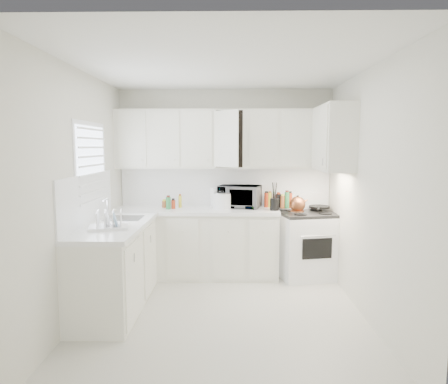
{
  "coord_description": "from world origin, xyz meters",
  "views": [
    {
      "loc": [
        0.08,
        -4.04,
        1.8
      ],
      "look_at": [
        0.0,
        0.7,
        1.25
      ],
      "focal_mm": 31.56,
      "sensor_mm": 36.0,
      "label": 1
    }
  ],
  "objects_px": {
    "tea_kettle": "(298,203)",
    "rice_cooker": "(222,200)",
    "dish_rack": "(108,218)",
    "stove": "(308,236)",
    "utensil_crock": "(274,196)",
    "microwave": "(240,194)"
  },
  "relations": [
    {
      "from": "tea_kettle",
      "to": "rice_cooker",
      "type": "bearing_deg",
      "value": 166.36
    },
    {
      "from": "rice_cooker",
      "to": "dish_rack",
      "type": "height_order",
      "value": "rice_cooker"
    },
    {
      "from": "stove",
      "to": "utensil_crock",
      "type": "xyz_separation_m",
      "value": [
        -0.48,
        -0.1,
        0.56
      ]
    },
    {
      "from": "stove",
      "to": "utensil_crock",
      "type": "relative_size",
      "value": 3.0
    },
    {
      "from": "rice_cooker",
      "to": "microwave",
      "type": "bearing_deg",
      "value": 35.32
    },
    {
      "from": "rice_cooker",
      "to": "utensil_crock",
      "type": "distance_m",
      "value": 0.72
    },
    {
      "from": "stove",
      "to": "rice_cooker",
      "type": "relative_size",
      "value": 4.64
    },
    {
      "from": "stove",
      "to": "dish_rack",
      "type": "height_order",
      "value": "dish_rack"
    },
    {
      "from": "stove",
      "to": "tea_kettle",
      "type": "height_order",
      "value": "tea_kettle"
    },
    {
      "from": "tea_kettle",
      "to": "utensil_crock",
      "type": "distance_m",
      "value": 0.32
    },
    {
      "from": "microwave",
      "to": "rice_cooker",
      "type": "relative_size",
      "value": 2.24
    },
    {
      "from": "stove",
      "to": "microwave",
      "type": "xyz_separation_m",
      "value": [
        -0.93,
        0.16,
        0.56
      ]
    },
    {
      "from": "dish_rack",
      "to": "microwave",
      "type": "bearing_deg",
      "value": 32.33
    },
    {
      "from": "rice_cooker",
      "to": "dish_rack",
      "type": "relative_size",
      "value": 0.64
    },
    {
      "from": "tea_kettle",
      "to": "utensil_crock",
      "type": "bearing_deg",
      "value": 166.46
    },
    {
      "from": "microwave",
      "to": "rice_cooker",
      "type": "xyz_separation_m",
      "value": [
        -0.24,
        -0.11,
        -0.06
      ]
    },
    {
      "from": "stove",
      "to": "tea_kettle",
      "type": "distance_m",
      "value": 0.54
    },
    {
      "from": "tea_kettle",
      "to": "rice_cooker",
      "type": "distance_m",
      "value": 1.02
    },
    {
      "from": "stove",
      "to": "microwave",
      "type": "relative_size",
      "value": 2.07
    },
    {
      "from": "dish_rack",
      "to": "rice_cooker",
      "type": "bearing_deg",
      "value": 35.51
    },
    {
      "from": "stove",
      "to": "rice_cooker",
      "type": "height_order",
      "value": "rice_cooker"
    },
    {
      "from": "stove",
      "to": "tea_kettle",
      "type": "relative_size",
      "value": 4.53
    }
  ]
}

